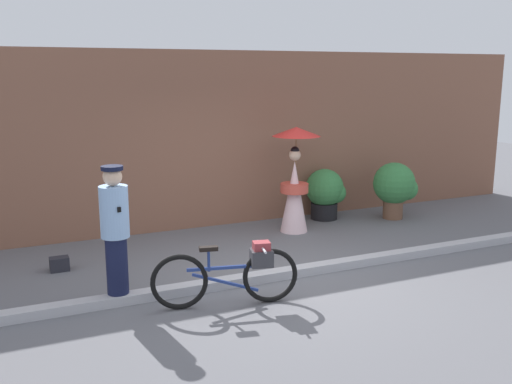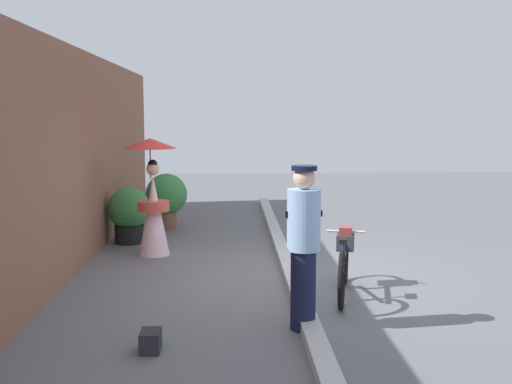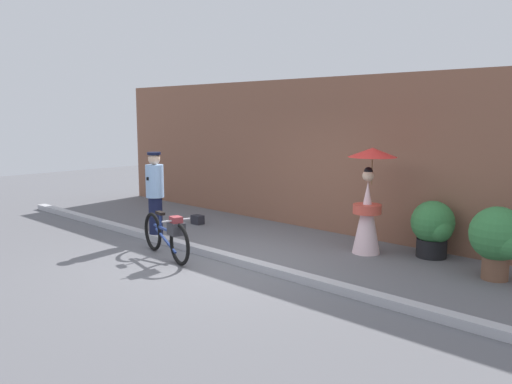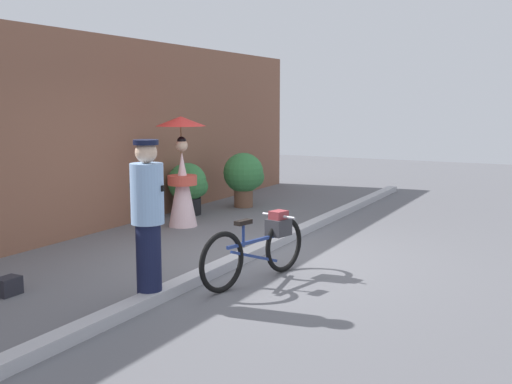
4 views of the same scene
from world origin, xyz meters
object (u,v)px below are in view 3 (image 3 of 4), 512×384
at_px(person_officer, 155,193).
at_px(potted_plant_small, 433,227).
at_px(bicycle_near_officer, 168,235).
at_px(person_with_parasol, 368,200).
at_px(backpack_on_pavement, 197,219).
at_px(potted_plant_by_door, 499,238).

relative_size(person_officer, potted_plant_small, 1.75).
height_order(bicycle_near_officer, person_officer, person_officer).
distance_m(person_with_parasol, potted_plant_small, 1.16).
relative_size(bicycle_near_officer, backpack_on_pavement, 6.66).
distance_m(bicycle_near_officer, person_with_parasol, 3.46).
distance_m(person_officer, potted_plant_small, 5.07).
height_order(bicycle_near_officer, backpack_on_pavement, bicycle_near_officer).
height_order(person_with_parasol, potted_plant_small, person_with_parasol).
xyz_separation_m(potted_plant_small, backpack_on_pavement, (-4.95, -1.00, -0.42)).
bearing_deg(potted_plant_by_door, potted_plant_small, 157.23).
distance_m(person_officer, potted_plant_by_door, 5.97).
height_order(bicycle_near_officer, person_with_parasol, person_with_parasol).
bearing_deg(person_officer, potted_plant_by_door, 19.23).
relative_size(potted_plant_small, backpack_on_pavement, 3.68).
xyz_separation_m(person_with_parasol, potted_plant_small, (0.95, 0.52, -0.42)).
distance_m(potted_plant_small, backpack_on_pavement, 5.06).
relative_size(person_officer, potted_plant_by_door, 1.56).
xyz_separation_m(bicycle_near_officer, potted_plant_by_door, (4.39, 2.62, 0.22)).
relative_size(person_officer, person_with_parasol, 0.92).
bearing_deg(person_officer, potted_plant_small, 29.36).
height_order(bicycle_near_officer, potted_plant_small, potted_plant_small).
bearing_deg(backpack_on_pavement, potted_plant_by_door, 4.50).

